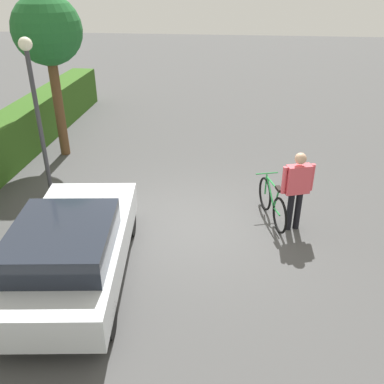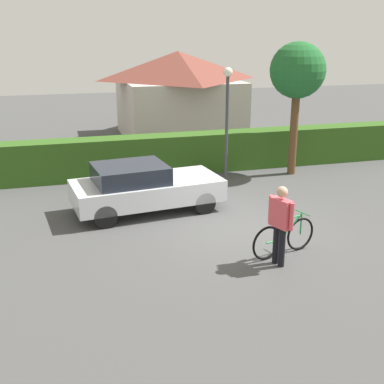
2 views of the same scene
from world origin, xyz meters
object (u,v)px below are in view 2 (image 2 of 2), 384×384
at_px(bicycle, 284,237).
at_px(parked_car_near, 143,187).
at_px(tree_kerbside, 298,72).
at_px(person_rider, 281,219).
at_px(street_lamp, 227,109).

bearing_deg(bicycle, parked_car_near, 124.73).
bearing_deg(parked_car_near, tree_kerbside, 22.68).
xyz_separation_m(person_rider, tree_kerbside, (3.44, 6.28, 2.39)).
relative_size(bicycle, tree_kerbside, 0.38).
bearing_deg(person_rider, tree_kerbside, 61.27).
distance_m(parked_car_near, street_lamp, 3.78).
xyz_separation_m(street_lamp, tree_kerbside, (2.64, 0.67, 0.99)).
height_order(person_rider, street_lamp, street_lamp).
bearing_deg(person_rider, parked_car_near, 118.29).
bearing_deg(street_lamp, parked_car_near, -150.57).
relative_size(bicycle, street_lamp, 0.46).
distance_m(parked_car_near, person_rider, 4.50).
bearing_deg(parked_car_near, bicycle, -55.27).
bearing_deg(tree_kerbside, bicycle, -118.07).
relative_size(person_rider, tree_kerbside, 0.39).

